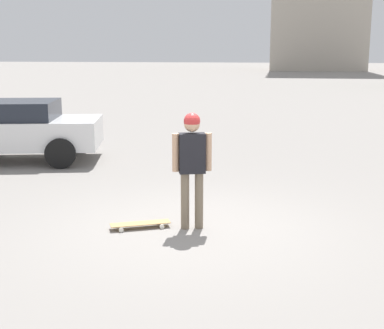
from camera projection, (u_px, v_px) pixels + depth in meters
ground_plane at (192, 228)px, 7.95m from camera, size 220.00×220.00×0.00m
person at (192, 158)px, 7.72m from camera, size 0.56×0.30×1.72m
skateboard at (140, 224)px, 7.93m from camera, size 0.89×0.55×0.08m
car_parked_near at (14, 129)px, 12.65m from camera, size 4.34×2.69×1.43m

